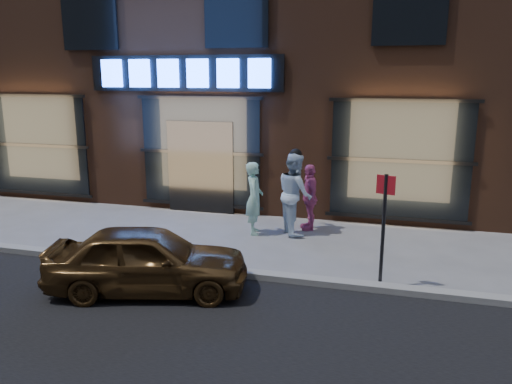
% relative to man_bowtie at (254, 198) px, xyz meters
% --- Properties ---
extents(ground, '(90.00, 90.00, 0.00)m').
position_rel_man_bowtie_xyz_m(ground, '(-1.84, -2.50, -0.83)').
color(ground, slate).
rests_on(ground, ground).
extents(curb, '(60.00, 0.25, 0.12)m').
position_rel_man_bowtie_xyz_m(curb, '(-1.84, -2.50, -0.77)').
color(curb, gray).
rests_on(curb, ground).
extents(storefront_building, '(30.20, 8.28, 10.30)m').
position_rel_man_bowtie_xyz_m(storefront_building, '(-1.85, 5.48, 4.32)').
color(storefront_building, '#54301E').
rests_on(storefront_building, ground).
extents(man_bowtie, '(0.56, 0.70, 1.66)m').
position_rel_man_bowtie_xyz_m(man_bowtie, '(0.00, 0.00, 0.00)').
color(man_bowtie, '#A1D3BB').
rests_on(man_bowtie, ground).
extents(man_cap, '(1.06, 1.14, 1.88)m').
position_rel_man_bowtie_xyz_m(man_cap, '(0.89, 0.24, 0.11)').
color(man_cap, white).
rests_on(man_cap, ground).
extents(passerby, '(0.67, 0.99, 1.56)m').
position_rel_man_bowtie_xyz_m(passerby, '(1.16, 0.65, -0.05)').
color(passerby, '#C8528E').
rests_on(passerby, ground).
extents(gold_sedan, '(3.56, 2.13, 1.13)m').
position_rel_man_bowtie_xyz_m(gold_sedan, '(-0.88, -3.52, -0.27)').
color(gold_sedan, brown).
rests_on(gold_sedan, ground).
extents(sign_post, '(0.31, 0.13, 1.98)m').
position_rel_man_bowtie_xyz_m(sign_post, '(2.88, -2.31, 0.37)').
color(sign_post, '#262628').
rests_on(sign_post, ground).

